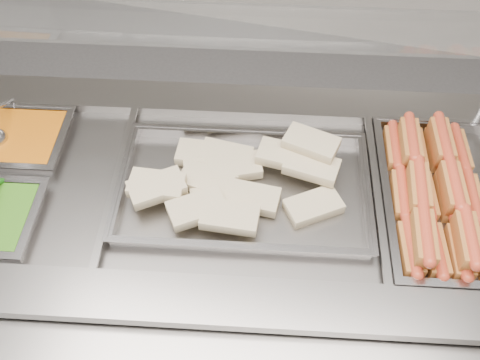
% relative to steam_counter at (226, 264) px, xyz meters
% --- Properties ---
extents(steam_counter, '(1.99, 1.15, 0.90)m').
position_rel_steam_counter_xyz_m(steam_counter, '(0.00, 0.00, 0.00)').
color(steam_counter, slate).
rests_on(steam_counter, ground).
extents(sneeze_guard, '(1.67, 0.58, 0.44)m').
position_rel_steam_counter_xyz_m(sneeze_guard, '(-0.04, 0.21, 0.81)').
color(sneeze_guard, silver).
rests_on(sneeze_guard, steam_counter).
extents(pan_hotdogs, '(0.43, 0.60, 0.10)m').
position_rel_steam_counter_xyz_m(pan_hotdogs, '(0.61, 0.11, 0.41)').
color(pan_hotdogs, gray).
rests_on(pan_hotdogs, steam_counter).
extents(pan_wraps, '(0.74, 0.51, 0.07)m').
position_rel_steam_counter_xyz_m(pan_wraps, '(0.06, 0.01, 0.42)').
color(pan_wraps, gray).
rests_on(pan_wraps, steam_counter).
extents(pan_beans, '(0.34, 0.29, 0.10)m').
position_rel_steam_counter_xyz_m(pan_beans, '(-0.66, 0.03, 0.41)').
color(pan_beans, gray).
rests_on(pan_beans, steam_counter).
extents(hotdogs_in_buns, '(0.32, 0.54, 0.12)m').
position_rel_steam_counter_xyz_m(hotdogs_in_buns, '(0.58, 0.10, 0.46)').
color(hotdogs_in_buns, '#AF6924').
rests_on(hotdogs_in_buns, pan_hotdogs).
extents(tortilla_wraps, '(0.59, 0.41, 0.10)m').
position_rel_steam_counter_xyz_m(tortilla_wraps, '(0.03, 0.02, 0.46)').
color(tortilla_wraps, tan).
rests_on(tortilla_wraps, pan_wraps).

